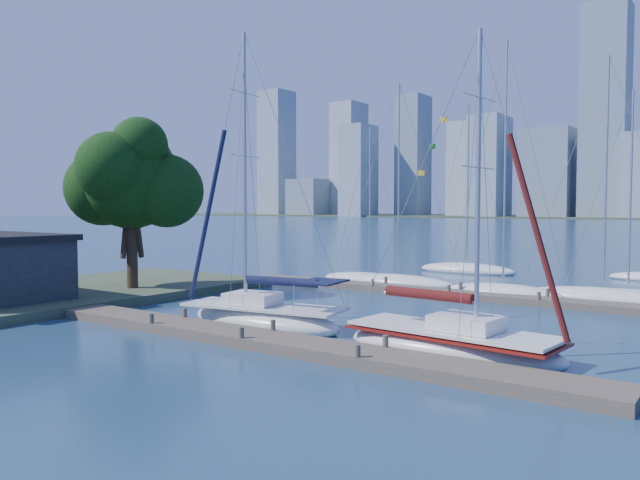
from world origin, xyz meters
The scene contains 13 objects.
ground centered at (0.00, 0.00, 0.00)m, with size 700.00×700.00×0.00m, color navy.
near_dock centered at (0.00, 0.00, 0.20)m, with size 26.00×2.00×0.40m, color #473E34.
far_dock centered at (2.00, 16.00, 0.18)m, with size 30.00×1.80×0.36m, color #473E34.
shore centered at (-17.00, 3.00, 0.25)m, with size 12.00×22.00×0.50m, color #38472D.
tree centered at (-14.30, 5.36, 6.86)m, with size 7.71×7.03×10.20m.
sailboat_navy centered at (-2.16, 2.83, 1.09)m, with size 8.12×3.72×13.26m.
sailboat_maroon centered at (6.67, 2.62, 0.91)m, with size 8.17×3.34×11.61m.
bg_boat_0 centered at (-6.63, 19.19, 0.22)m, with size 7.59×4.01×10.96m.
bg_boat_1 centered at (-4.20, 18.78, 0.26)m, with size 8.22×5.14×13.57m.
bg_boat_2 centered at (3.25, 17.68, 0.30)m, with size 6.90×2.37×14.99m.
bg_boat_3 centered at (8.37, 18.99, 0.27)m, with size 8.64×2.84×13.68m.
bg_boat_4 centered at (9.52, 19.43, 0.26)m, with size 6.85×2.95×11.79m.
bg_boat_6 centered at (-3.62, 29.07, 0.28)m, with size 8.14×4.52×13.75m.
Camera 1 is at (15.43, -17.55, 5.16)m, focal length 35.00 mm.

